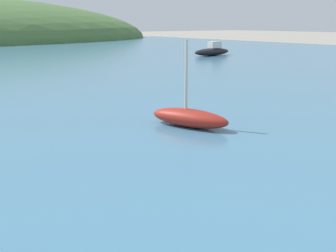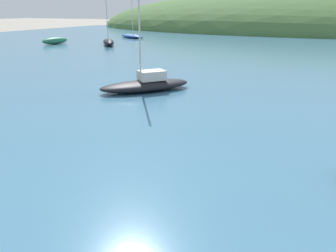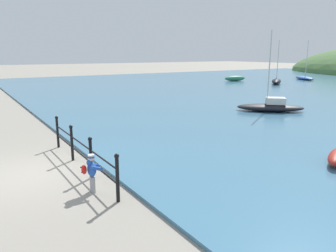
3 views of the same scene
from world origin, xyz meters
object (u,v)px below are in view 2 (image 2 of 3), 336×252
Objects in this scene: boat_blue_hull at (108,42)px; boat_twin_mast at (132,36)px; boat_red_dinghy at (146,84)px; boat_white_sailboat at (55,41)px.

boat_twin_mast reaches higher than boat_blue_hull.
boat_red_dinghy is 21.70m from boat_white_sailboat.
boat_red_dinghy is at bearing -38.13° from boat_white_sailboat.
boat_red_dinghy is 0.94× the size of boat_twin_mast.
boat_white_sailboat is 0.59× the size of boat_twin_mast.
boat_red_dinghy is 18.72m from boat_blue_hull.
boat_red_dinghy is 0.98× the size of boat_blue_hull.
boat_blue_hull is at bearing -75.19° from boat_twin_mast.
boat_twin_mast is at bearing 104.81° from boat_blue_hull.
boat_blue_hull reaches higher than boat_red_dinghy.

